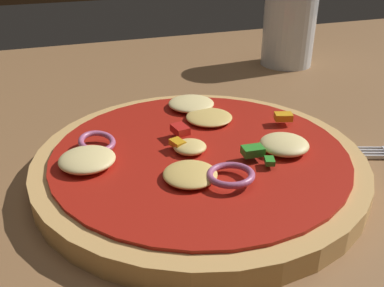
{
  "coord_description": "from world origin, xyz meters",
  "views": [
    {
      "loc": [
        -0.11,
        -0.32,
        0.24
      ],
      "look_at": [
        0.01,
        0.01,
        0.05
      ],
      "focal_mm": 40.31,
      "sensor_mm": 36.0,
      "label": 1
    }
  ],
  "objects": [
    {
      "name": "dining_table",
      "position": [
        0.0,
        0.0,
        0.02
      ],
      "size": [
        1.35,
        0.99,
        0.03
      ],
      "color": "brown",
      "rests_on": "ground"
    },
    {
      "name": "pizza",
      "position": [
        0.01,
        -0.01,
        0.05
      ],
      "size": [
        0.29,
        0.29,
        0.04
      ],
      "color": "tan",
      "rests_on": "dining_table"
    },
    {
      "name": "beer_glass",
      "position": [
        0.25,
        0.26,
        0.09
      ],
      "size": [
        0.08,
        0.08,
        0.13
      ],
      "color": "silver",
      "rests_on": "dining_table"
    }
  ]
}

